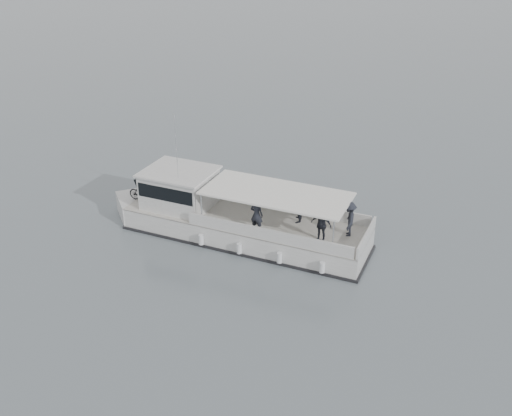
{
  "coord_description": "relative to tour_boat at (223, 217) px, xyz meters",
  "views": [
    {
      "loc": [
        -1.52,
        -22.1,
        13.45
      ],
      "look_at": [
        -2.47,
        1.11,
        1.6
      ],
      "focal_mm": 40.0,
      "sensor_mm": 36.0,
      "label": 1
    }
  ],
  "objects": [
    {
      "name": "ground",
      "position": [
        4.03,
        -1.52,
        -0.9
      ],
      "size": [
        1400.0,
        1400.0,
        0.0
      ],
      "primitive_type": "plane",
      "color": "#566065",
      "rests_on": "ground"
    },
    {
      "name": "tour_boat",
      "position": [
        0.0,
        0.0,
        0.0
      ],
      "size": [
        12.77,
        7.19,
        5.48
      ],
      "rotation": [
        0.0,
        0.0,
        -0.37
      ],
      "color": "silver",
      "rests_on": "ground"
    }
  ]
}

